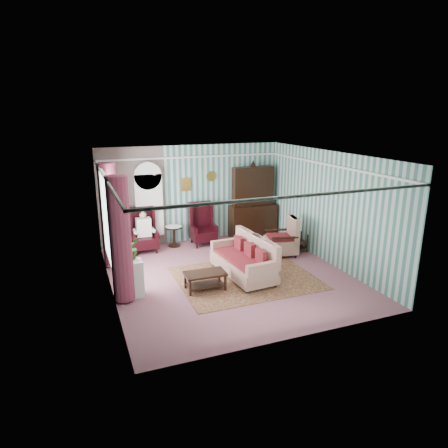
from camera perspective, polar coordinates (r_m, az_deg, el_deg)
name	(u,v)px	position (r m, az deg, el deg)	size (l,w,h in m)	color
floor	(229,275)	(9.79, 0.73, -7.32)	(6.00, 6.00, 0.00)	#915463
room_shell	(201,195)	(9.14, -3.24, 4.17)	(5.53, 6.02, 2.91)	#3D6F69
bookcase	(149,209)	(11.69, -10.66, 2.06)	(0.80, 0.28, 2.24)	white
dresser_hutch	(253,199)	(12.54, 4.18, 3.52)	(1.50, 0.56, 2.36)	black
wingback_left	(144,230)	(11.41, -11.40, -0.90)	(0.76, 0.80, 1.25)	black
wingback_right	(203,224)	(11.81, -3.02, -0.03)	(0.76, 0.80, 1.25)	black
seated_woman	(144,232)	(11.42, -11.39, -1.07)	(0.44, 0.40, 1.18)	silver
round_side_table	(174,236)	(11.82, -7.15, -1.77)	(0.50, 0.50, 0.60)	black
nest_table	(298,242)	(11.51, 10.53, -2.56)	(0.45, 0.38, 0.54)	black
plant_stand	(130,279)	(8.81, -13.28, -7.68)	(0.55, 0.35, 0.80)	white
rug	(245,278)	(9.65, 3.07, -7.68)	(3.20, 2.60, 0.01)	#4B191C
sofa	(243,255)	(9.55, 2.74, -4.39)	(1.98, 1.09, 1.11)	beige
floral_armchair	(281,236)	(11.08, 8.18, -1.68)	(0.88, 0.83, 1.09)	beige
coffee_table	(205,281)	(8.98, -2.72, -8.15)	(0.91, 0.51, 0.41)	black
potted_plant_a	(124,255)	(8.50, -14.06, -4.26)	(0.36, 0.31, 0.40)	#245019
potted_plant_b	(133,248)	(8.73, -12.87, -3.38)	(0.26, 0.21, 0.48)	#204917
potted_plant_c	(124,252)	(8.66, -14.14, -3.94)	(0.21, 0.21, 0.38)	#29571B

